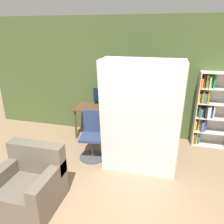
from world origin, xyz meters
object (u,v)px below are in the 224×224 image
Objects in this scene: monitor at (105,97)px; armchair at (30,184)px; mattress_near at (140,122)px; office_chair at (93,139)px; mattress_far at (142,116)px; bookshelf at (209,110)px.

monitor is 0.64× the size of armchair.
mattress_near is at bearing -55.18° from monitor.
mattress_far reaches higher than office_chair.
monitor is 0.27× the size of mattress_near.
bookshelf is at bearing 26.46° from office_chair.
mattress_near reaches higher than office_chair.
armchair is (-0.38, -2.53, -0.61)m from monitor.
monitor is 1.24m from office_chair.
mattress_near is 0.28m from mattress_far.
monitor is 2.31m from bookshelf.
mattress_near reaches higher than monitor.
armchair is at bearing -136.52° from mattress_far.
mattress_far is (-1.28, -1.21, 0.18)m from bookshelf.
armchair is at bearing -143.08° from mattress_near.
monitor is at bearing 93.87° from office_chair.
office_chair is 2.53m from bookshelf.
mattress_far reaches higher than bookshelf.
office_chair is (0.07, -1.11, -0.55)m from monitor.
mattress_near reaches higher than bookshelf.
office_chair is 0.58× the size of bookshelf.
monitor is 0.34× the size of bookshelf.
bookshelf is at bearing 43.43° from armchair.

